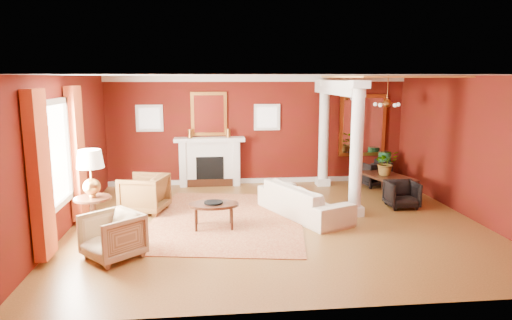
{
  "coord_description": "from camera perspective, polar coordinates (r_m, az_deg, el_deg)",
  "views": [
    {
      "loc": [
        -1.31,
        -8.67,
        2.88
      ],
      "look_at": [
        -0.34,
        0.68,
        1.15
      ],
      "focal_mm": 32.0,
      "sensor_mm": 36.0,
      "label": 1
    }
  ],
  "objects": [
    {
      "name": "crown_trim",
      "position": [
        12.2,
        0.23,
        10.14
      ],
      "size": [
        8.0,
        0.08,
        0.16
      ],
      "primitive_type": "cube",
      "color": "white",
      "rests_on": "room_shell"
    },
    {
      "name": "green_urn",
      "position": [
        12.83,
        15.69,
        -1.35
      ],
      "size": [
        0.37,
        0.37,
        0.89
      ],
      "color": "#154422",
      "rests_on": "ground"
    },
    {
      "name": "dining_chair_far",
      "position": [
        12.54,
        14.37,
        -1.45
      ],
      "size": [
        0.89,
        0.86,
        0.74
      ],
      "primitive_type": "imported",
      "rotation": [
        0.0,
        0.0,
        3.45
      ],
      "color": "black",
      "rests_on": "ground"
    },
    {
      "name": "rug",
      "position": [
        9.39,
        -3.63,
        -7.39
      ],
      "size": [
        3.61,
        4.45,
        0.02
      ],
      "primitive_type": "cube",
      "rotation": [
        0.0,
        0.0,
        -0.16
      ],
      "color": "maroon",
      "rests_on": "ground"
    },
    {
      "name": "dining_mirror",
      "position": [
        12.9,
        13.17,
        4.23
      ],
      "size": [
        1.3,
        0.07,
        1.7
      ],
      "color": "gold",
      "rests_on": "room_shell"
    },
    {
      "name": "column_front",
      "position": [
        9.57,
        12.47,
        1.45
      ],
      "size": [
        0.36,
        0.36,
        2.8
      ],
      "color": "white",
      "rests_on": "ground"
    },
    {
      "name": "dining_table",
      "position": [
        11.54,
        16.18,
        -2.38
      ],
      "size": [
        0.83,
        1.53,
        0.81
      ],
      "primitive_type": "imported",
      "rotation": [
        0.0,
        0.0,
        1.81
      ],
      "color": "black",
      "rests_on": "ground"
    },
    {
      "name": "coffee_table",
      "position": [
        8.79,
        -5.32,
        -5.72
      ],
      "size": [
        0.96,
        0.96,
        0.49
      ],
      "rotation": [
        0.0,
        0.0,
        0.13
      ],
      "color": "black",
      "rests_on": "ground"
    },
    {
      "name": "left_window",
      "position": [
        8.6,
        -23.34,
        -0.18
      ],
      "size": [
        0.21,
        2.55,
        2.6
      ],
      "color": "white",
      "rests_on": "room_shell"
    },
    {
      "name": "sofa",
      "position": [
        9.57,
        6.0,
        -4.38
      ],
      "size": [
        1.55,
        2.34,
        0.89
      ],
      "primitive_type": "imported",
      "rotation": [
        0.0,
        0.0,
        2.0
      ],
      "color": "beige",
      "rests_on": "ground"
    },
    {
      "name": "flank_window_right",
      "position": [
        12.28,
        1.39,
        5.38
      ],
      "size": [
        0.7,
        0.07,
        0.7
      ],
      "color": "white",
      "rests_on": "room_shell"
    },
    {
      "name": "chandelier",
      "position": [
        11.3,
        16.06,
        6.82
      ],
      "size": [
        0.6,
        0.62,
        0.75
      ],
      "color": "#AD7836",
      "rests_on": "room_shell"
    },
    {
      "name": "side_table",
      "position": [
        8.59,
        -19.89,
        -2.16
      ],
      "size": [
        0.64,
        0.64,
        1.61
      ],
      "rotation": [
        0.0,
        0.0,
        -0.43
      ],
      "color": "black",
      "rests_on": "ground"
    },
    {
      "name": "amber_ceiling",
      "position": [
        11.22,
        16.07,
        9.98
      ],
      "size": [
        2.3,
        3.4,
        0.04
      ],
      "primitive_type": "cube",
      "color": "#EEA046",
      "rests_on": "room_shell"
    },
    {
      "name": "ground",
      "position": [
        9.23,
        2.54,
        -7.76
      ],
      "size": [
        8.0,
        8.0,
        0.0
      ],
      "primitive_type": "plane",
      "color": "brown",
      "rests_on": "ground"
    },
    {
      "name": "dining_chair_near",
      "position": [
        10.64,
        17.78,
        -3.96
      ],
      "size": [
        0.64,
        0.6,
        0.66
      ],
      "primitive_type": "imported",
      "rotation": [
        0.0,
        0.0,
        0.0
      ],
      "color": "black",
      "rests_on": "ground"
    },
    {
      "name": "coffee_book",
      "position": [
        8.71,
        -5.78,
        -4.77
      ],
      "size": [
        0.17,
        0.06,
        0.23
      ],
      "primitive_type": "imported",
      "rotation": [
        0.0,
        0.0,
        0.23
      ],
      "color": "black",
      "rests_on": "coffee_table"
    },
    {
      "name": "room_shell",
      "position": [
        8.81,
        2.65,
        4.8
      ],
      "size": [
        8.04,
        7.04,
        2.92
      ],
      "color": "#550D0B",
      "rests_on": "ground"
    },
    {
      "name": "overmantel_mirror",
      "position": [
        12.16,
        -5.91,
        5.75
      ],
      "size": [
        0.95,
        0.07,
        1.15
      ],
      "color": "gold",
      "rests_on": "fireplace"
    },
    {
      "name": "flank_window_left",
      "position": [
        12.28,
        -13.18,
        5.11
      ],
      "size": [
        0.7,
        0.07,
        0.7
      ],
      "color": "white",
      "rests_on": "room_shell"
    },
    {
      "name": "fireplace",
      "position": [
        12.19,
        -5.79,
        -0.19
      ],
      "size": [
        1.85,
        0.42,
        1.29
      ],
      "color": "white",
      "rests_on": "ground"
    },
    {
      "name": "armchair_stripe",
      "position": [
        7.69,
        -17.51,
        -8.79
      ],
      "size": [
        1.09,
        1.09,
        0.82
      ],
      "primitive_type": "imported",
      "rotation": [
        0.0,
        0.0,
        -0.84
      ],
      "color": "tan",
      "rests_on": "ground"
    },
    {
      "name": "column_back",
      "position": [
        12.14,
        8.48,
        3.44
      ],
      "size": [
        0.36,
        0.36,
        2.8
      ],
      "color": "white",
      "rests_on": "ground"
    },
    {
      "name": "armchair_leopard",
      "position": [
        10.04,
        -13.81,
        -3.88
      ],
      "size": [
        1.03,
        1.06,
        0.9
      ],
      "primitive_type": "imported",
      "rotation": [
        0.0,
        0.0,
        -1.85
      ],
      "color": "black",
      "rests_on": "ground"
    },
    {
      "name": "header_beam",
      "position": [
        10.99,
        10.07,
        8.91
      ],
      "size": [
        0.3,
        3.2,
        0.32
      ],
      "primitive_type": "cube",
      "color": "white",
      "rests_on": "column_front"
    },
    {
      "name": "potted_plant",
      "position": [
        11.44,
        16.0,
        0.8
      ],
      "size": [
        0.55,
        0.61,
        0.48
      ],
      "primitive_type": "imported",
      "rotation": [
        0.0,
        0.0,
        -0.0
      ],
      "color": "#26591E",
      "rests_on": "dining_table"
    },
    {
      "name": "base_trim",
      "position": [
        12.52,
        0.22,
        -2.59
      ],
      "size": [
        8.0,
        0.08,
        0.12
      ],
      "primitive_type": "cube",
      "color": "white",
      "rests_on": "ground"
    }
  ]
}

